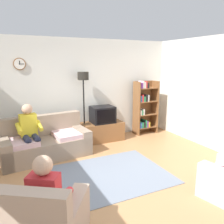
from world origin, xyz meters
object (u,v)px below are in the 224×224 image
(floor_lamp, at_px, (83,88))
(person_on_couch, at_px, (30,130))
(bookshelf, at_px, (144,107))
(person_in_left_armchair, at_px, (48,194))
(armchair_near_window, at_px, (47,224))
(tv, at_px, (103,115))
(couch, at_px, (45,143))
(tv_stand, at_px, (102,131))

(floor_lamp, bearing_deg, person_on_couch, -154.93)
(bookshelf, height_order, person_on_couch, bookshelf)
(person_on_couch, bearing_deg, person_in_left_armchair, -91.77)
(armchair_near_window, bearing_deg, tv, 56.60)
(floor_lamp, distance_m, armchair_near_window, 3.75)
(tv, bearing_deg, couch, -164.60)
(couch, distance_m, person_in_left_armchair, 2.61)
(armchair_near_window, bearing_deg, floor_lamp, 64.05)
(bookshelf, relative_size, floor_lamp, 0.85)
(tv_stand, bearing_deg, floor_lamp, 168.16)
(tv, height_order, person_in_left_armchair, person_in_left_armchair)
(floor_lamp, bearing_deg, couch, -153.36)
(couch, bearing_deg, person_on_couch, -160.83)
(couch, height_order, person_in_left_armchair, person_in_left_armchair)
(tv, bearing_deg, floor_lamp, 165.33)
(person_on_couch, distance_m, person_in_left_armchair, 2.46)
(tv_stand, relative_size, armchair_near_window, 0.94)
(person_in_left_armchair, bearing_deg, person_on_couch, 88.23)
(floor_lamp, xyz_separation_m, person_on_couch, (-1.44, -0.67, -0.75))
(tv, bearing_deg, armchair_near_window, -123.40)
(floor_lamp, distance_m, person_in_left_armchair, 3.58)
(couch, xyz_separation_m, floor_lamp, (1.12, 0.56, 1.14))
(floor_lamp, xyz_separation_m, armchair_near_window, (-1.56, -3.21, -1.16))
(armchair_near_window, relative_size, person_in_left_armchair, 1.05)
(tv, xyz_separation_m, bookshelf, (1.37, 0.09, 0.08))
(tv_stand, xyz_separation_m, armchair_near_window, (-2.03, -3.11, 0.04))
(person_on_couch, bearing_deg, tv_stand, 16.71)
(couch, distance_m, person_on_couch, 0.51)
(tv, height_order, armchair_near_window, tv)
(bookshelf, bearing_deg, person_on_couch, -168.93)
(person_on_couch, bearing_deg, tv, 16.03)
(armchair_near_window, bearing_deg, person_on_couch, 87.18)
(floor_lamp, distance_m, person_on_couch, 1.75)
(couch, bearing_deg, armchair_near_window, -99.45)
(tv_stand, relative_size, floor_lamp, 0.59)
(armchair_near_window, height_order, person_on_couch, person_on_couch)
(couch, height_order, tv_stand, couch)
(tv_stand, xyz_separation_m, bookshelf, (1.37, 0.07, 0.55))
(bookshelf, bearing_deg, armchair_near_window, -137.00)
(couch, xyz_separation_m, bookshelf, (2.96, 0.53, 0.49))
(couch, xyz_separation_m, person_on_couch, (-0.32, -0.11, 0.39))
(couch, xyz_separation_m, armchair_near_window, (-0.44, -2.64, -0.02))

